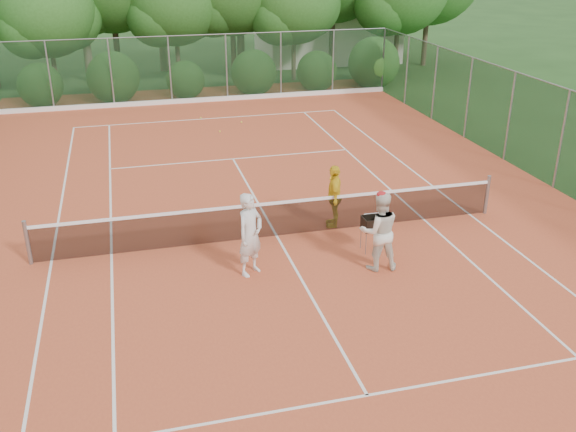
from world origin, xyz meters
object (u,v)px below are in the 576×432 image
(player_center_grp, at_px, (379,231))
(player_white, at_px, (250,235))
(ball_hopper, at_px, (371,224))
(player_yellow, at_px, (334,196))

(player_center_grp, bearing_deg, player_white, 170.23)
(ball_hopper, bearing_deg, player_center_grp, -84.18)
(player_center_grp, xyz_separation_m, player_yellow, (-0.23, 2.51, -0.10))
(player_yellow, xyz_separation_m, ball_hopper, (0.39, -1.63, -0.14))
(player_yellow, distance_m, ball_hopper, 1.68)
(player_yellow, height_order, ball_hopper, player_yellow)
(player_center_grp, xyz_separation_m, ball_hopper, (0.16, 0.88, -0.24))
(player_white, relative_size, player_center_grp, 1.02)
(player_white, height_order, ball_hopper, player_white)
(player_white, bearing_deg, ball_hopper, -29.88)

